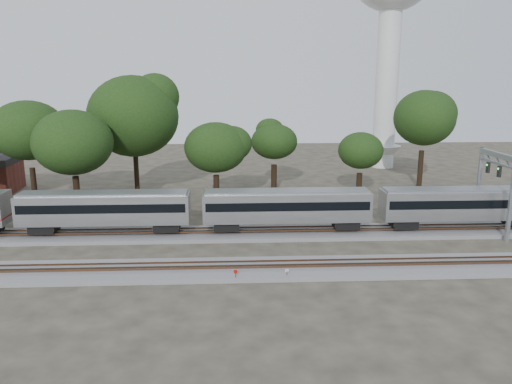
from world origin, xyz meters
TOP-DOWN VIEW (x-y plane):
  - ground at (0.00, 0.00)m, footprint 160.00×160.00m
  - track_far at (0.00, 6.00)m, footprint 160.00×5.00m
  - track_near at (0.00, -4.00)m, footprint 160.00×5.00m
  - train at (6.85, 6.00)m, footprint 90.23×3.11m
  - switch_stand_red at (1.27, -6.19)m, footprint 0.33×0.07m
  - switch_stand_white at (5.47, -5.94)m, footprint 0.30×0.06m
  - switch_lever at (7.81, -5.25)m, footprint 0.55×0.40m
  - water_tower at (28.77, 45.71)m, footprint 14.10×14.10m
  - signal_gantry at (28.66, 6.00)m, footprint 0.60×7.09m
  - tree_1 at (-23.43, 17.35)m, footprint 10.13×10.13m
  - tree_2 at (-17.56, 15.05)m, footprint 8.92×8.92m
  - tree_3 at (-11.98, 23.40)m, footprint 11.33×11.33m
  - tree_4 at (-0.97, 18.12)m, footprint 7.76×7.76m
  - tree_5 at (7.08, 26.40)m, footprint 7.41×7.41m
  - tree_6 at (18.20, 21.14)m, footprint 6.79×6.79m
  - tree_7 at (29.11, 27.89)m, footprint 10.58×10.58m

SIDE VIEW (x-z plane):
  - ground at x=0.00m, z-range 0.00..0.00m
  - switch_lever at x=7.81m, z-range 0.00..0.30m
  - track_far at x=0.00m, z-range -0.16..0.57m
  - track_near at x=0.00m, z-range -0.16..0.57m
  - switch_stand_white at x=5.47m, z-range 0.13..1.08m
  - switch_stand_red at x=1.27m, z-range 0.15..1.20m
  - train at x=6.85m, z-range 0.91..5.49m
  - signal_gantry at x=28.66m, z-range 1.97..10.60m
  - tree_6 at x=18.20m, z-range 1.87..11.45m
  - tree_5 at x=7.08m, z-range 2.05..12.50m
  - tree_4 at x=-0.97m, z-range 2.14..13.08m
  - tree_2 at x=-17.56m, z-range 2.47..15.05m
  - tree_1 at x=-23.43m, z-range 2.81..17.10m
  - tree_7 at x=29.11m, z-range 2.94..17.86m
  - tree_3 at x=-11.98m, z-range 3.15..19.12m
  - water_tower at x=28.77m, z-range 9.40..48.43m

